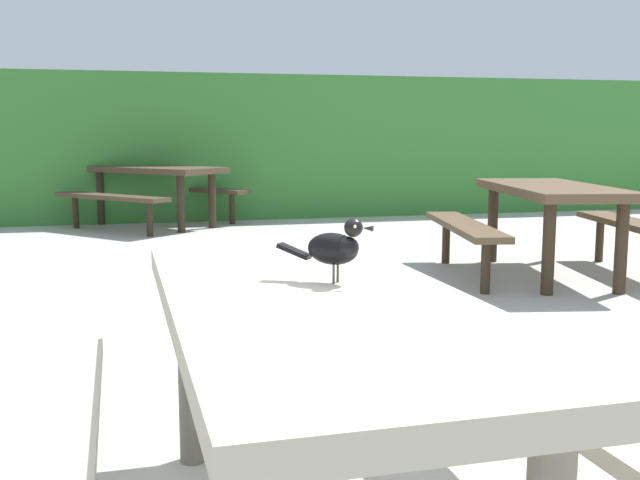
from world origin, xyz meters
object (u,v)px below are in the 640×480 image
(picnic_table_foreground, at_px, (316,361))
(bird_grackle, at_px, (337,247))
(picnic_table_mid_right, at_px, (155,182))
(picnic_table_mid_left, at_px, (551,208))

(picnic_table_foreground, distance_m, bird_grackle, 0.32)
(bird_grackle, relative_size, picnic_table_mid_right, 0.10)
(picnic_table_foreground, bearing_deg, picnic_table_mid_left, 51.33)
(picnic_table_mid_left, height_order, picnic_table_mid_right, same)
(bird_grackle, bearing_deg, picnic_table_foreground, -127.26)
(picnic_table_mid_right, bearing_deg, bird_grackle, -87.94)
(picnic_table_mid_left, bearing_deg, picnic_table_foreground, -128.67)
(picnic_table_foreground, distance_m, picnic_table_mid_right, 7.64)
(picnic_table_foreground, xyz_separation_m, bird_grackle, (0.09, 0.12, 0.29))
(picnic_table_foreground, relative_size, picnic_table_mid_right, 0.76)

